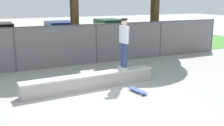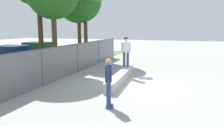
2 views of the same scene
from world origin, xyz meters
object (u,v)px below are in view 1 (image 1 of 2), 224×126
at_px(concrete_ledge, 91,81).
at_px(car_blue, 61,35).
at_px(car_green, 110,31).
at_px(skateboard, 138,90).
at_px(skateboarder, 124,41).

bearing_deg(concrete_ledge, car_blue, 81.41).
bearing_deg(car_blue, car_green, 8.88).
distance_m(concrete_ledge, skateboard, 1.65).
bearing_deg(car_green, concrete_ledge, -119.03).
distance_m(skateboarder, car_green, 9.50).
height_order(skateboard, car_blue, car_blue).
relative_size(skateboarder, car_blue, 0.44).
distance_m(skateboard, car_blue, 9.41).
bearing_deg(car_blue, skateboarder, -89.54).
xyz_separation_m(skateboard, car_green, (3.70, 9.95, 0.77)).
xyz_separation_m(car_blue, car_green, (3.66, 0.57, 0.00)).
distance_m(concrete_ledge, car_blue, 8.39).
bearing_deg(skateboarder, car_green, 67.72).
xyz_separation_m(concrete_ledge, skateboarder, (1.32, 0.08, 1.28)).
distance_m(concrete_ledge, car_green, 10.13).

